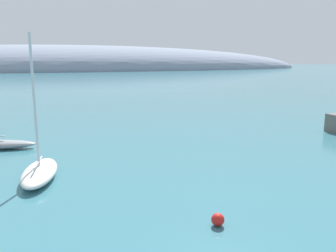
{
  "coord_description": "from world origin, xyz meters",
  "views": [
    {
      "loc": [
        -10.16,
        -1.09,
        8.38
      ],
      "look_at": [
        -1.71,
        29.44,
        2.03
      ],
      "focal_mm": 37.74,
      "sensor_mm": 36.0,
      "label": 1
    }
  ],
  "objects": [
    {
      "name": "distant_ridge",
      "position": [
        -19.12,
        218.67,
        0.0
      ],
      "size": [
        317.79,
        72.17,
        28.89
      ],
      "primitive_type": "ellipsoid",
      "color": "gray",
      "rests_on": "ground"
    },
    {
      "name": "mooring_buoy_red",
      "position": [
        -3.4,
        14.0,
        0.33
      ],
      "size": [
        0.66,
        0.66,
        0.66
      ],
      "primitive_type": "sphere",
      "color": "red",
      "rests_on": "water"
    },
    {
      "name": "sailboat_white_outer_mooring",
      "position": [
        -12.5,
        23.58,
        0.58
      ],
      "size": [
        2.84,
        6.37,
        9.85
      ],
      "rotation": [
        0.0,
        0.0,
        1.46
      ],
      "color": "white",
      "rests_on": "water"
    }
  ]
}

